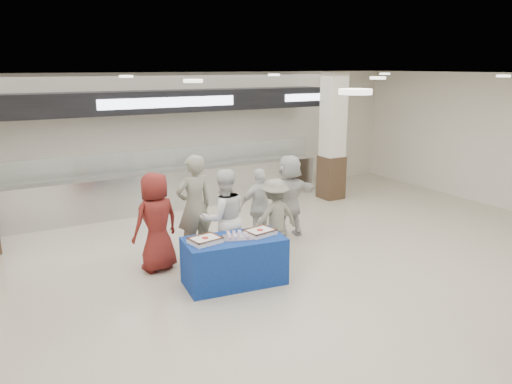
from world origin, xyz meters
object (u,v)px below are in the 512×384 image
cupcake_tray (238,236)px  chef_short (260,207)px  display_table (234,261)px  civilian_white (289,196)px  soldier_b (275,217)px  civilian_maroon (156,222)px  sheet_cake_right (260,232)px  sheet_cake_left (205,240)px  soldier_a (194,207)px  chef_tall (224,218)px

cupcake_tray → chef_short: size_ratio=0.36×
display_table → cupcake_tray: 0.42m
display_table → civilian_white: (1.98, 1.47, 0.46)m
soldier_b → civilian_maroon: bearing=-12.1°
sheet_cake_right → soldier_b: (0.76, 0.79, -0.09)m
chef_short → civilian_white: (0.75, 0.16, 0.09)m
cupcake_tray → civilian_maroon: civilian_maroon is taller
sheet_cake_left → soldier_a: soldier_a is taller
display_table → chef_tall: bearing=83.3°
display_table → chef_short: chef_short is taller
soldier_a → chef_short: 1.34m
cupcake_tray → civilian_white: size_ratio=0.32×
soldier_a → soldier_b: bearing=150.3°
sheet_cake_right → soldier_a: size_ratio=0.27×
civilian_maroon → soldier_a: soldier_a is taller
chef_tall → civilian_white: 1.96m
civilian_maroon → display_table: bearing=114.3°
civilian_white → sheet_cake_right: bearing=40.1°
civilian_maroon → chef_tall: 1.12m
chef_tall → sheet_cake_left: bearing=50.9°
soldier_b → civilian_white: (0.78, 0.73, 0.13)m
sheet_cake_right → chef_short: bearing=59.7°
sheet_cake_left → chef_short: bearing=36.8°
cupcake_tray → civilian_white: (1.93, 1.49, 0.05)m
display_table → soldier_b: size_ratio=1.10×
civilian_white → cupcake_tray: bearing=33.3°
chef_short → soldier_b: chef_short is taller
display_table → civilian_maroon: bearing=134.4°
sheet_cake_right → soldier_a: bearing=111.1°
civilian_maroon → soldier_b: civilian_maroon is taller
soldier_a → sheet_cake_right: bearing=106.4°
sheet_cake_right → chef_tall: (-0.27, 0.76, 0.05)m
sheet_cake_right → chef_tall: 0.81m
chef_tall → chef_short: (1.06, 0.60, -0.10)m
soldier_a → soldier_b: 1.45m
chef_tall → civilian_white: size_ratio=1.02×
soldier_a → soldier_b: soldier_a is taller
sheet_cake_right → soldier_b: soldier_b is taller
soldier_a → civilian_maroon: bearing=10.9°
sheet_cake_right → chef_tall: bearing=109.6°
soldier_a → civilian_white: bearing=178.7°
sheet_cake_right → display_table: bearing=174.9°
cupcake_tray → chef_short: 1.78m
civilian_white → soldier_a: bearing=-1.0°
chef_tall → soldier_a: bearing=-62.8°
display_table → civilian_white: size_ratio=0.93×
display_table → civilian_white: civilian_white is taller
sheet_cake_right → cupcake_tray: bearing=176.4°
sheet_cake_left → chef_short: 2.13m
soldier_a → soldier_b: (1.29, -0.60, -0.23)m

